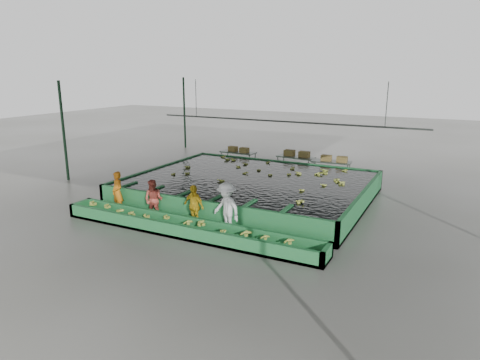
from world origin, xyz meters
The scene contains 21 objects.
ground centered at (0.00, 0.00, 0.00)m, with size 80.00×80.00×0.00m, color slate.
shed_roof centered at (0.00, 0.00, 5.00)m, with size 20.00×22.00×0.04m, color gray.
shed_posts centered at (0.00, 0.00, 2.50)m, with size 20.00×22.00×5.00m, color #173520, non-canonical shape.
flotation_tank centered at (0.00, 1.50, 0.45)m, with size 10.00×8.00×0.90m, color #236F37, non-canonical shape.
tank_water centered at (0.00, 1.50, 0.85)m, with size 9.70×7.70×0.00m, color black.
sorting_trough centered at (0.00, -3.60, 0.25)m, with size 10.00×1.00×0.50m, color #236F37, non-canonical shape.
cableway_rail centered at (0.00, 5.00, 3.00)m, with size 0.08×0.08×14.00m, color #59605B.
rail_hanger_left centered at (-5.00, 5.00, 4.00)m, with size 0.04×0.04×2.00m, color #59605B.
rail_hanger_right centered at (5.00, 5.00, 4.00)m, with size 0.04×0.04×2.00m, color #59605B.
worker_a centered at (-3.73, -2.80, 0.82)m, with size 0.60×0.40×1.65m, color orange.
worker_b centered at (-1.96, -2.80, 0.76)m, with size 0.74×0.58×1.52m, color #AD4538.
worker_c centered at (-0.17, -2.80, 0.78)m, with size 0.91×0.38×1.56m, color gold.
worker_d centered at (1.17, -2.80, 0.90)m, with size 1.16×0.67×1.79m, color white.
packing_table_left centered at (-3.19, 6.51, 0.47)m, with size 2.06×0.82×0.94m, color #59605B, non-canonical shape.
packing_table_mid centered at (0.24, 6.72, 0.46)m, with size 2.04×0.82×0.93m, color #59605B, non-canonical shape.
packing_table_right centered at (2.27, 6.43, 0.46)m, with size 2.03×0.81×0.92m, color #59605B, non-canonical shape.
box_stack_left centered at (-3.16, 6.50, 0.94)m, with size 1.28×0.35×0.27m, color olive, non-canonical shape.
box_stack_mid centered at (0.26, 6.79, 0.93)m, with size 1.43×0.40×0.31m, color olive, non-canonical shape.
box_stack_right centered at (2.42, 6.43, 0.92)m, with size 1.33×0.37×0.29m, color olive, non-canonical shape.
floating_bananas centered at (0.00, 2.30, 0.85)m, with size 9.05×6.17×0.12m, color #9FAD3D, non-canonical shape.
trough_bananas centered at (0.00, -3.60, 0.40)m, with size 9.33×0.62×0.12m, color #9FAD3D, non-canonical shape.
Camera 1 is at (7.92, -15.00, 5.47)m, focal length 32.00 mm.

